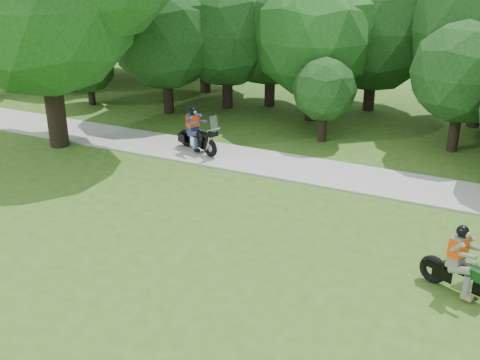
% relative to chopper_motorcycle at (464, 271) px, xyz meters
% --- Properties ---
extents(ground, '(100.00, 100.00, 0.00)m').
position_rel_chopper_motorcycle_xyz_m(ground, '(-3.76, -2.65, -0.60)').
color(ground, '#345618').
rests_on(ground, ground).
extents(walkway, '(60.00, 2.20, 0.06)m').
position_rel_chopper_motorcycle_xyz_m(walkway, '(-3.76, 5.35, -0.57)').
color(walkway, gray).
rests_on(walkway, ground).
extents(tree_line, '(40.39, 12.09, 7.63)m').
position_rel_chopper_motorcycle_xyz_m(tree_line, '(-3.28, 12.36, 3.00)').
color(tree_line, black).
rests_on(tree_line, ground).
extents(chopper_motorcycle, '(2.19, 1.20, 1.62)m').
position_rel_chopper_motorcycle_xyz_m(chopper_motorcycle, '(0.00, 0.00, 0.00)').
color(chopper_motorcycle, black).
rests_on(chopper_motorcycle, ground).
extents(touring_motorcycle, '(1.92, 1.20, 1.55)m').
position_rel_chopper_motorcycle_xyz_m(touring_motorcycle, '(-9.46, 5.34, 0.03)').
color(touring_motorcycle, black).
rests_on(touring_motorcycle, walkway).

